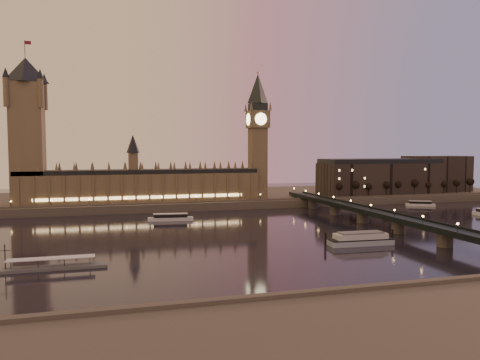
# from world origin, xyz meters

# --- Properties ---
(ground) EXTENTS (700.00, 700.00, 0.00)m
(ground) POSITION_xyz_m (0.00, 0.00, 0.00)
(ground) COLOR black
(ground) RESTS_ON ground
(far_embankment) EXTENTS (560.00, 130.00, 6.00)m
(far_embankment) POSITION_xyz_m (30.00, 165.00, 3.00)
(far_embankment) COLOR #423D35
(far_embankment) RESTS_ON ground
(palace_of_westminster) EXTENTS (180.00, 26.62, 52.00)m
(palace_of_westminster) POSITION_xyz_m (-40.12, 120.99, 21.71)
(palace_of_westminster) COLOR brown
(palace_of_westminster) RESTS_ON ground
(victoria_tower) EXTENTS (31.68, 31.68, 118.00)m
(victoria_tower) POSITION_xyz_m (-120.00, 121.00, 65.79)
(victoria_tower) COLOR brown
(victoria_tower) RESTS_ON ground
(big_ben) EXTENTS (17.68, 17.68, 104.00)m
(big_ben) POSITION_xyz_m (53.99, 120.99, 63.95)
(big_ben) COLOR brown
(big_ben) RESTS_ON ground
(westminster_bridge) EXTENTS (13.20, 260.00, 15.30)m
(westminster_bridge) POSITION_xyz_m (91.61, 0.00, 5.52)
(westminster_bridge) COLOR black
(westminster_bridge) RESTS_ON ground
(city_block) EXTENTS (155.00, 45.00, 34.00)m
(city_block) POSITION_xyz_m (194.94, 130.93, 22.24)
(city_block) COLOR black
(city_block) RESTS_ON ground
(bare_tree_0) EXTENTS (6.16, 6.16, 12.52)m
(bare_tree_0) POSITION_xyz_m (121.59, 109.00, 15.35)
(bare_tree_0) COLOR black
(bare_tree_0) RESTS_ON ground
(bare_tree_1) EXTENTS (6.16, 6.16, 12.52)m
(bare_tree_1) POSITION_xyz_m (136.42, 109.00, 15.35)
(bare_tree_1) COLOR black
(bare_tree_1) RESTS_ON ground
(bare_tree_2) EXTENTS (6.16, 6.16, 12.52)m
(bare_tree_2) POSITION_xyz_m (151.25, 109.00, 15.35)
(bare_tree_2) COLOR black
(bare_tree_2) RESTS_ON ground
(bare_tree_3) EXTENTS (6.16, 6.16, 12.52)m
(bare_tree_3) POSITION_xyz_m (166.09, 109.00, 15.35)
(bare_tree_3) COLOR black
(bare_tree_3) RESTS_ON ground
(bare_tree_4) EXTENTS (6.16, 6.16, 12.52)m
(bare_tree_4) POSITION_xyz_m (180.92, 109.00, 15.35)
(bare_tree_4) COLOR black
(bare_tree_4) RESTS_ON ground
(bare_tree_5) EXTENTS (6.16, 6.16, 12.52)m
(bare_tree_5) POSITION_xyz_m (195.75, 109.00, 15.35)
(bare_tree_5) COLOR black
(bare_tree_5) RESTS_ON ground
(bare_tree_6) EXTENTS (6.16, 6.16, 12.52)m
(bare_tree_6) POSITION_xyz_m (210.58, 109.00, 15.35)
(bare_tree_6) COLOR black
(bare_tree_6) RESTS_ON ground
(bare_tree_7) EXTENTS (6.16, 6.16, 12.52)m
(bare_tree_7) POSITION_xyz_m (225.42, 109.00, 15.35)
(bare_tree_7) COLOR black
(bare_tree_7) RESTS_ON ground
(bare_tree_8) EXTENTS (6.16, 6.16, 12.52)m
(bare_tree_8) POSITION_xyz_m (240.25, 109.00, 15.35)
(bare_tree_8) COLOR black
(bare_tree_8) RESTS_ON ground
(bare_tree_9) EXTENTS (6.16, 6.16, 12.52)m
(bare_tree_9) POSITION_xyz_m (255.08, 109.00, 15.35)
(bare_tree_9) COLOR black
(bare_tree_9) RESTS_ON ground
(cruise_boat_a) EXTENTS (29.97, 9.53, 4.71)m
(cruise_boat_a) POSITION_xyz_m (-25.49, 60.91, 2.08)
(cruise_boat_a) COLOR silver
(cruise_boat_a) RESTS_ON ground
(cruise_boat_b) EXTENTS (23.20, 15.28, 4.25)m
(cruise_boat_b) POSITION_xyz_m (182.82, 83.56, 1.87)
(cruise_boat_b) COLOR silver
(cruise_boat_b) RESTS_ON ground
(moored_barge) EXTENTS (37.28, 10.41, 6.84)m
(moored_barge) POSITION_xyz_m (54.93, -42.03, 2.89)
(moored_barge) COLOR #97A8C0
(moored_barge) RESTS_ON ground
(pontoon_pier) EXTENTS (40.62, 6.77, 10.83)m
(pontoon_pier) POSITION_xyz_m (-85.66, -50.82, 1.17)
(pontoon_pier) COLOR #595B5E
(pontoon_pier) RESTS_ON ground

